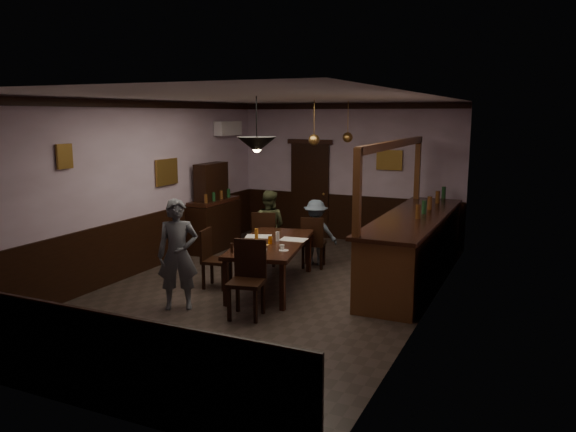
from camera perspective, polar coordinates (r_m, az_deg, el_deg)
The scene contains 31 objects.
room at distance 8.67m, azimuth -2.25°, elevation 1.99°, with size 5.01×8.01×3.01m.
dining_table at distance 8.96m, azimuth -1.70°, elevation -3.04°, with size 1.44×2.36×0.75m.
chair_far_left at distance 10.29m, azimuth -2.36°, elevation -2.05°, with size 0.54×0.54×1.00m.
chair_far_right at distance 10.12m, azimuth 2.56°, elevation -2.46°, with size 0.49×0.49×0.95m.
chair_near at distance 7.76m, azimuth -4.09°, elevation -5.99°, with size 0.54×0.54×1.06m.
chair_side at distance 9.09m, azimuth -7.69°, elevation -4.01°, with size 0.47×0.47×0.95m.
person_standing at distance 8.12m, azimuth -11.12°, elevation -3.86°, with size 0.58×0.38×1.59m, color #53575F.
person_seated_left at distance 10.54m, azimuth -1.99°, elevation -1.03°, with size 0.66×0.52×1.36m, color #41462A.
person_seated_right at distance 10.36m, azimuth 2.83°, elevation -1.66°, with size 0.78×0.45×1.21m, color slate.
newspaper_left at distance 9.32m, azimuth -3.01°, elevation -2.09°, with size 0.42×0.30×0.01m, color silver.
newspaper_right at distance 9.08m, azimuth 0.57°, elevation -2.41°, with size 0.42×0.30×0.01m, color silver.
napkin at distance 8.73m, azimuth -2.55°, elevation -2.96°, with size 0.15×0.15×0.00m, color #F2BC59.
saucer at distance 8.35m, azimuth -0.44°, elevation -3.52°, with size 0.15×0.15×0.01m, color white.
coffee_cup at distance 8.38m, azimuth -0.61°, elevation -3.18°, with size 0.08×0.08×0.07m, color white.
pastry_plate at distance 8.39m, azimuth -2.90°, elevation -3.46°, with size 0.22×0.22×0.01m, color white.
pastry_ring_a at distance 8.44m, azimuth -3.49°, elevation -3.20°, with size 0.13×0.13×0.04m, color #C68C47.
pastry_ring_b at distance 8.47m, azimuth -2.64°, elevation -3.13°, with size 0.13×0.13×0.04m, color #C68C47.
soda_can at distance 8.79m, azimuth -1.83°, elevation -2.47°, with size 0.07×0.07×0.12m, color orange.
beer_glass at distance 8.99m, azimuth -3.22°, elevation -1.93°, with size 0.06×0.06×0.20m, color #BF721E.
water_glass at distance 8.98m, azimuth -1.07°, elevation -2.09°, with size 0.06×0.06×0.15m, color silver.
pepper_mill at distance 8.29m, azimuth -5.72°, elevation -3.22°, with size 0.04×0.04×0.14m, color black.
sideboard at distance 11.58m, azimuth -7.56°, elevation 0.08°, with size 0.48×1.34×1.78m.
bar_counter at distance 9.59m, azimuth 12.65°, elevation -2.98°, with size 0.96×4.15×2.33m.
door_back at distance 12.66m, azimuth 2.23°, elevation 2.58°, with size 0.90×0.06×2.10m, color black.
ac_unit at distance 12.27m, azimuth -6.11°, elevation 8.85°, with size 0.20×0.85×0.30m.
picture_left_small at distance 8.79m, azimuth -21.76°, elevation 5.65°, with size 0.04×0.28×0.36m.
picture_left_large at distance 10.62m, azimuth -12.22°, elevation 4.39°, with size 0.04×0.62×0.48m.
picture_back at distance 12.02m, azimuth 10.26°, elevation 5.61°, with size 0.55×0.04×0.42m.
pendant_iron at distance 7.95m, azimuth -3.19°, elevation 7.24°, with size 0.56×0.56×0.78m.
pendant_brass_mid at distance 10.10m, azimuth 2.66°, elevation 7.72°, with size 0.20×0.20×0.81m.
pendant_brass_far at distance 11.23m, azimuth 6.08°, elevation 7.94°, with size 0.20×0.20×0.81m.
Camera 1 is at (3.89, -7.65, 2.76)m, focal length 35.00 mm.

